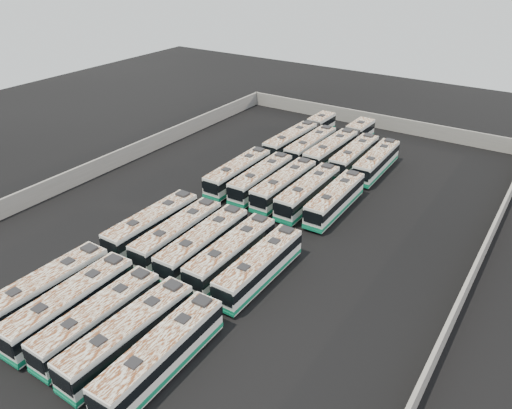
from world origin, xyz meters
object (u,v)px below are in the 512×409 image
Objects in this scene: bus_midback_left at (261,179)px; bus_front_far_right at (161,354)px; bus_midback_far_right at (335,199)px; bus_back_right at (354,156)px; bus_back_center at (341,144)px; bus_front_left at (71,304)px; bus_midfront_far_right at (260,266)px; bus_midfront_far_left at (153,224)px; bus_back_far_left at (301,135)px; bus_midback_center at (284,185)px; bus_midfront_center at (204,244)px; bus_front_right at (129,335)px; bus_front_far_left at (45,290)px; bus_midback_right at (308,192)px; bus_midfront_right at (232,253)px; bus_midfront_left at (178,234)px; bus_midback_far_left at (238,173)px; bus_back_far_right at (376,162)px; bus_back_left at (311,146)px; bus_front_center at (99,319)px.

bus_front_far_right is at bearing -72.16° from bus_midback_left.
bus_back_right is at bearing 103.35° from bus_midback_far_right.
bus_front_left is at bearing -93.00° from bus_back_center.
bus_front_left is 1.05× the size of bus_midfront_far_right.
bus_back_center is at bearing 137.62° from bus_back_right.
bus_midfront_far_right is at bearing 0.04° from bus_midfront_far_left.
bus_back_right reaches higher than bus_back_far_left.
bus_midfront_center is at bearing -89.68° from bus_midback_center.
bus_front_right is 27.88m from bus_midback_left.
bus_back_far_left is at bearing -179.79° from bus_back_center.
bus_midback_right is at bearing 71.50° from bus_front_far_left.
bus_midfront_right is at bearing 62.28° from bus_front_left.
bus_midfront_left is (3.21, 12.36, -0.03)m from bus_front_far_left.
bus_front_left is 14.04m from bus_midfront_right.
bus_midfront_left is 9.39m from bus_midfront_far_right.
bus_midback_left reaches higher than bus_back_far_left.
bus_midback_far_left is at bearing 112.22° from bus_midfront_center.
bus_midfront_far_left is 17.49m from bus_midback_right.
bus_midback_left is (3.13, 27.19, -0.03)m from bus_front_far_left.
bus_midback_right reaches higher than bus_midback_center.
bus_midback_left reaches higher than bus_back_far_right.
bus_midback_far_right is (3.20, 14.71, -0.03)m from bus_midfront_right.
bus_front_far_right is 1.02× the size of bus_back_left.
bus_midfront_right is at bearing 175.59° from bus_midfront_far_right.
bus_front_right is 12.47m from bus_midfront_right.
bus_midfront_left is 0.98× the size of bus_midback_right.
bus_midback_far_left is (-0.05, 27.00, -0.01)m from bus_front_far_left.
bus_midfront_center is at bearing -76.99° from bus_back_far_left.
bus_midback_right is 0.64× the size of bus_back_center.
bus_midfront_left reaches higher than bus_midfront_far_right.
bus_midfront_center is at bearing -102.18° from bus_midback_right.
bus_midfront_left is 1.02× the size of bus_midfront_far_right.
bus_midfront_far_right is (9.40, 12.33, -0.07)m from bus_front_left.
bus_front_far_left is 42.55m from bus_back_far_left.
bus_back_center is (3.11, 2.95, 0.05)m from bus_back_left.
bus_midfront_far_left reaches higher than bus_midfront_far_right.
bus_front_center is (3.06, 0.09, -0.07)m from bus_front_left.
bus_back_left is (-3.07, 39.48, 0.01)m from bus_front_center.
bus_midback_center is (3.07, 14.79, 0.01)m from bus_midfront_left.
bus_midback_far_left reaches higher than bus_midback_left.
bus_midfront_far_right is 17.69m from bus_midback_left.
bus_midback_right is at bearing 83.20° from bus_front_center.
bus_front_far_left is at bearing -105.80° from bus_midfront_left.
bus_back_right is (9.47, -2.97, 0.01)m from bus_back_far_left.
bus_front_far_right is at bearing -1.01° from bus_front_right.
bus_midfront_center reaches higher than bus_midback_left.
bus_midfront_center is at bearing 0.57° from bus_midfront_far_left.
bus_midfront_far_left is 0.98× the size of bus_midfront_center.
bus_back_center reaches higher than bus_midback_center.
bus_front_right is 1.02× the size of bus_midback_left.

